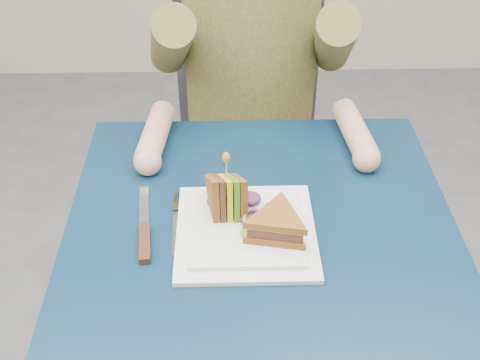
{
  "coord_description": "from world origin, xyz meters",
  "views": [
    {
      "loc": [
        -0.06,
        -0.84,
        1.51
      ],
      "look_at": [
        -0.04,
        0.03,
        0.82
      ],
      "focal_mm": 45.0,
      "sensor_mm": 36.0,
      "label": 1
    }
  ],
  "objects_px": {
    "table": "(261,256)",
    "chair": "(249,122)",
    "fork": "(176,223)",
    "knife": "(145,236)",
    "diner": "(252,17)",
    "sandwich_flat": "(277,225)",
    "sandwich_upright": "(227,197)",
    "plate": "(246,230)"
  },
  "relations": [
    {
      "from": "diner",
      "to": "fork",
      "type": "bearing_deg",
      "value": -106.7
    },
    {
      "from": "chair",
      "to": "sandwich_upright",
      "type": "height_order",
      "value": "chair"
    },
    {
      "from": "chair",
      "to": "fork",
      "type": "height_order",
      "value": "chair"
    },
    {
      "from": "diner",
      "to": "plate",
      "type": "bearing_deg",
      "value": -93.06
    },
    {
      "from": "sandwich_flat",
      "to": "fork",
      "type": "xyz_separation_m",
      "value": [
        -0.19,
        0.05,
        -0.04
      ]
    },
    {
      "from": "chair",
      "to": "sandwich_upright",
      "type": "xyz_separation_m",
      "value": [
        -0.07,
        -0.64,
        0.24
      ]
    },
    {
      "from": "table",
      "to": "fork",
      "type": "distance_m",
      "value": 0.18
    },
    {
      "from": "chair",
      "to": "sandwich_flat",
      "type": "xyz_separation_m",
      "value": [
        0.02,
        -0.71,
        0.23
      ]
    },
    {
      "from": "table",
      "to": "sandwich_flat",
      "type": "bearing_deg",
      "value": -61.33
    },
    {
      "from": "chair",
      "to": "sandwich_flat",
      "type": "distance_m",
      "value": 0.75
    },
    {
      "from": "chair",
      "to": "plate",
      "type": "bearing_deg",
      "value": -92.56
    },
    {
      "from": "sandwich_flat",
      "to": "knife",
      "type": "distance_m",
      "value": 0.25
    },
    {
      "from": "chair",
      "to": "fork",
      "type": "bearing_deg",
      "value": -103.96
    },
    {
      "from": "fork",
      "to": "table",
      "type": "bearing_deg",
      "value": -3.31
    },
    {
      "from": "plate",
      "to": "sandwich_flat",
      "type": "distance_m",
      "value": 0.07
    },
    {
      "from": "sandwich_flat",
      "to": "sandwich_upright",
      "type": "bearing_deg",
      "value": 142.13
    },
    {
      "from": "sandwich_upright",
      "to": "knife",
      "type": "height_order",
      "value": "sandwich_upright"
    },
    {
      "from": "diner",
      "to": "knife",
      "type": "height_order",
      "value": "diner"
    },
    {
      "from": "sandwich_upright",
      "to": "sandwich_flat",
      "type": "bearing_deg",
      "value": -37.87
    },
    {
      "from": "sandwich_flat",
      "to": "knife",
      "type": "bearing_deg",
      "value": 176.03
    },
    {
      "from": "table",
      "to": "sandwich_upright",
      "type": "distance_m",
      "value": 0.15
    },
    {
      "from": "table",
      "to": "diner",
      "type": "height_order",
      "value": "diner"
    },
    {
      "from": "chair",
      "to": "sandwich_upright",
      "type": "relative_size",
      "value": 6.35
    },
    {
      "from": "chair",
      "to": "fork",
      "type": "relative_size",
      "value": 5.19
    },
    {
      "from": "knife",
      "to": "chair",
      "type": "bearing_deg",
      "value": 72.39
    },
    {
      "from": "table",
      "to": "chair",
      "type": "bearing_deg",
      "value": 90.0
    },
    {
      "from": "sandwich_upright",
      "to": "fork",
      "type": "relative_size",
      "value": 0.82
    },
    {
      "from": "table",
      "to": "fork",
      "type": "xyz_separation_m",
      "value": [
        -0.16,
        0.01,
        0.08
      ]
    },
    {
      "from": "diner",
      "to": "fork",
      "type": "distance_m",
      "value": 0.6
    },
    {
      "from": "sandwich_flat",
      "to": "knife",
      "type": "xyz_separation_m",
      "value": [
        -0.24,
        0.02,
        -0.04
      ]
    },
    {
      "from": "chair",
      "to": "fork",
      "type": "distance_m",
      "value": 0.7
    },
    {
      "from": "plate",
      "to": "knife",
      "type": "relative_size",
      "value": 1.17
    },
    {
      "from": "chair",
      "to": "sandwich_upright",
      "type": "bearing_deg",
      "value": -95.86
    },
    {
      "from": "table",
      "to": "chair",
      "type": "distance_m",
      "value": 0.67
    },
    {
      "from": "fork",
      "to": "knife",
      "type": "relative_size",
      "value": 0.81
    },
    {
      "from": "diner",
      "to": "sandwich_flat",
      "type": "distance_m",
      "value": 0.61
    },
    {
      "from": "plate",
      "to": "fork",
      "type": "relative_size",
      "value": 1.45
    },
    {
      "from": "table",
      "to": "fork",
      "type": "relative_size",
      "value": 4.18
    },
    {
      "from": "table",
      "to": "chair",
      "type": "xyz_separation_m",
      "value": [
        0.0,
        0.66,
        -0.11
      ]
    },
    {
      "from": "chair",
      "to": "knife",
      "type": "relative_size",
      "value": 4.2
    },
    {
      "from": "diner",
      "to": "sandwich_upright",
      "type": "distance_m",
      "value": 0.55
    },
    {
      "from": "table",
      "to": "chair",
      "type": "height_order",
      "value": "chair"
    }
  ]
}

